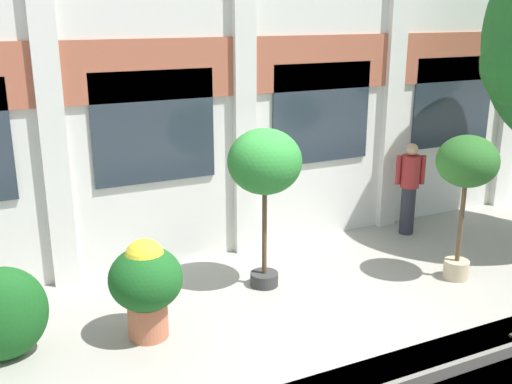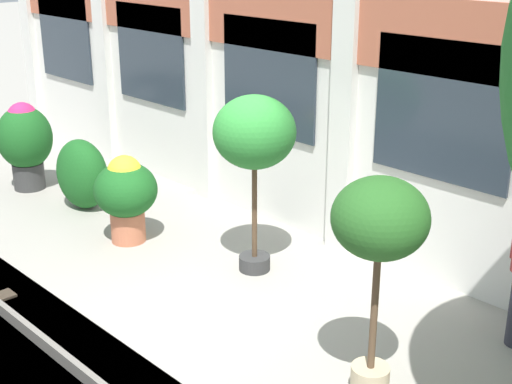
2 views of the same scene
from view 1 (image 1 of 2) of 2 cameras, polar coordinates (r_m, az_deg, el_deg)
ground_plane at (r=8.39m, az=5.96°, el=-11.16°), size 80.00×80.00×0.00m
apartment_facade at (r=9.78m, az=-1.90°, el=15.93°), size 18.07×0.64×7.56m
potted_plant_low_pan at (r=8.43m, az=0.84°, el=2.51°), size 1.05×1.05×2.37m
potted_plant_ribbed_drum at (r=7.53m, az=-10.44°, el=-8.35°), size 0.91×0.91×1.30m
potted_plant_terracotta_small at (r=9.21m, az=19.43°, el=2.08°), size 0.90×0.90×2.23m
resident_by_doorway at (r=11.12m, az=14.39°, el=0.57°), size 0.49×0.34×1.69m
topiary_hedge at (r=7.64m, az=-23.03°, el=-10.66°), size 1.08×0.75×1.15m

